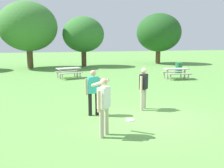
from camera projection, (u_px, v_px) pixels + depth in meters
The scene contains 11 objects.
ground_plane at pixel (153, 118), 8.09m from camera, with size 120.00×120.00×0.00m, color #609947.
person_thrower at pixel (144, 86), 8.98m from camera, with size 0.48×0.44×1.64m.
person_catcher at pixel (103, 103), 6.39m from camera, with size 0.48×0.84×1.64m.
person_bystander at pixel (93, 90), 8.28m from camera, with size 0.61×0.24×1.64m.
frisbee at pixel (130, 120), 7.88m from camera, with size 0.29×0.29×0.03m, color white.
picnic_table_near at pixel (176, 71), 16.76m from camera, with size 1.92×1.69×0.77m.
picnic_table_far at pixel (69, 71), 17.11m from camera, with size 1.92×1.69×0.77m.
trash_can_beside_table at pixel (179, 68), 19.39m from camera, with size 0.59×0.59×0.96m.
tree_broad_center at pixel (28, 27), 23.19m from camera, with size 5.73×5.73×6.61m.
tree_far_right at pixel (83, 35), 25.29m from camera, with size 4.48×4.48×5.38m.
tree_slender_mid at pixel (159, 33), 28.69m from camera, with size 5.43×5.43×6.12m.
Camera 1 is at (-3.90, -6.86, 2.58)m, focal length 37.44 mm.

